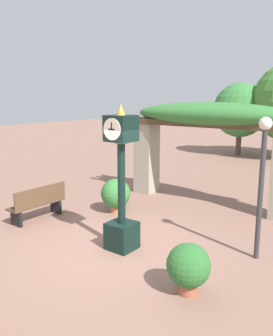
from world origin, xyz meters
The scene contains 7 objects.
ground_plane centered at (0.00, 0.00, 0.00)m, with size 60.00×60.00×0.00m, color #8E6656.
pedestal_clock centered at (0.04, 0.07, 1.34)m, with size 0.55×0.56×2.99m.
pergola centered at (0.00, 4.04, 2.19)m, with size 5.61×1.22×2.97m.
potted_plant_near_left centered at (-1.61, 1.79, 0.52)m, with size 0.81×0.81×0.94m.
potted_plant_near_right centered at (2.00, -0.60, 0.47)m, with size 0.72×0.72×0.85m.
park_bench centered at (-2.79, 0.12, 0.44)m, with size 0.42×1.54×0.89m.
lamp_post centered at (2.43, 1.35, 1.78)m, with size 0.25×0.25×2.77m.
Camera 1 is at (4.54, -5.28, 3.15)m, focal length 38.00 mm.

